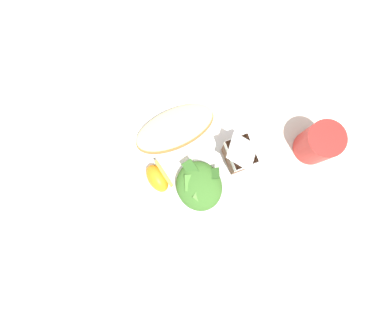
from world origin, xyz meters
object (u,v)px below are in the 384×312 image
at_px(cheesy_pizza_bread, 175,129).
at_px(drinking_red_cup, 318,143).
at_px(green_salad_pile, 199,186).
at_px(white_plate, 192,157).
at_px(milk_carton, 240,154).
at_px(orange_wedge_front, 158,178).
at_px(metal_fork, 163,246).

xyz_separation_m(cheesy_pizza_bread, drinking_red_cup, (0.13, 0.25, 0.02)).
bearing_deg(green_salad_pile, drinking_red_cup, 88.70).
bearing_deg(white_plate, milk_carton, 66.99).
bearing_deg(orange_wedge_front, green_salad_pile, 58.43).
relative_size(green_salad_pile, drinking_red_cup, 1.00).
distance_m(green_salad_pile, milk_carton, 0.10).
bearing_deg(green_salad_pile, cheesy_pizza_bread, -177.75).
height_order(white_plate, orange_wedge_front, orange_wedge_front).
relative_size(green_salad_pile, metal_fork, 0.63).
bearing_deg(milk_carton, white_plate, -113.01).
bearing_deg(green_salad_pile, metal_fork, -52.26).
xyz_separation_m(milk_carton, metal_fork, (0.11, -0.20, -0.07)).
relative_size(white_plate, cheesy_pizza_bread, 1.59).
bearing_deg(metal_fork, drinking_red_cup, 102.57).
xyz_separation_m(white_plate, orange_wedge_front, (0.02, -0.08, 0.03)).
bearing_deg(orange_wedge_front, milk_carton, 84.07).
bearing_deg(orange_wedge_front, metal_fork, -17.10).
relative_size(cheesy_pizza_bread, milk_carton, 1.60).
xyz_separation_m(orange_wedge_front, drinking_red_cup, (0.05, 0.32, 0.02)).
xyz_separation_m(white_plate, green_salad_pile, (0.06, -0.01, 0.03)).
height_order(milk_carton, orange_wedge_front, milk_carton).
distance_m(milk_carton, metal_fork, 0.24).
relative_size(milk_carton, metal_fork, 0.66).
height_order(cheesy_pizza_bread, milk_carton, milk_carton).
bearing_deg(white_plate, drinking_red_cup, 74.23).
relative_size(cheesy_pizza_bread, orange_wedge_front, 2.65).
relative_size(white_plate, orange_wedge_front, 4.21).
bearing_deg(white_plate, cheesy_pizza_bread, -168.12).
relative_size(milk_carton, orange_wedge_front, 1.66).
height_order(white_plate, cheesy_pizza_bread, cheesy_pizza_bread).
bearing_deg(drinking_red_cup, white_plate, -105.77).
relative_size(green_salad_pile, orange_wedge_front, 1.58).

